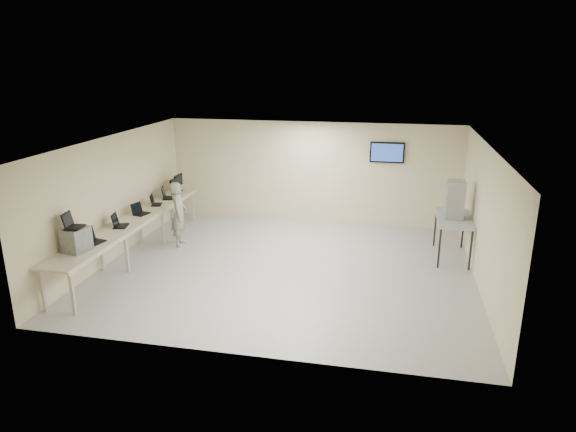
% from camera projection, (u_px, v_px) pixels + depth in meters
% --- Properties ---
extents(room, '(8.01, 7.01, 2.81)m').
position_uv_depth(room, '(288.00, 206.00, 10.92)').
color(room, '#B7B6AF').
rests_on(room, ground).
extents(workbench, '(0.76, 6.00, 0.90)m').
position_uv_depth(workbench, '(133.00, 223.00, 11.74)').
color(workbench, '#B9AF94').
rests_on(workbench, ground).
extents(equipment_box, '(0.47, 0.52, 0.47)m').
position_uv_depth(equipment_box, '(76.00, 240.00, 9.75)').
color(equipment_box, gray).
rests_on(equipment_box, workbench).
extents(laptop_on_box, '(0.36, 0.41, 0.30)m').
position_uv_depth(laptop_on_box, '(71.00, 224.00, 9.67)').
color(laptop_on_box, black).
rests_on(laptop_on_box, equipment_box).
extents(laptop_0, '(0.41, 0.45, 0.31)m').
position_uv_depth(laptop_0, '(91.00, 239.00, 10.23)').
color(laptop_0, black).
rests_on(laptop_0, workbench).
extents(laptop_1, '(0.38, 0.42, 0.29)m').
position_uv_depth(laptop_1, '(118.00, 223.00, 11.23)').
color(laptop_1, black).
rests_on(laptop_1, workbench).
extents(laptop_2, '(0.36, 0.40, 0.27)m').
position_uv_depth(laptop_2, '(140.00, 211.00, 12.10)').
color(laptop_2, black).
rests_on(laptop_2, workbench).
extents(laptop_3, '(0.35, 0.38, 0.25)m').
position_uv_depth(laptop_3, '(155.00, 202.00, 12.87)').
color(laptop_3, black).
rests_on(laptop_3, workbench).
extents(laptop_4, '(0.42, 0.45, 0.30)m').
position_uv_depth(laptop_4, '(166.00, 195.00, 13.47)').
color(laptop_4, black).
rests_on(laptop_4, workbench).
extents(monitor_near, '(0.19, 0.43, 0.43)m').
position_uv_depth(monitor_near, '(174.00, 185.00, 13.85)').
color(monitor_near, black).
rests_on(monitor_near, workbench).
extents(monitor_far, '(0.21, 0.47, 0.47)m').
position_uv_depth(monitor_far, '(178.00, 181.00, 14.13)').
color(monitor_far, black).
rests_on(monitor_far, workbench).
extents(soldier, '(0.52, 0.66, 1.59)m').
position_uv_depth(soldier, '(179.00, 214.00, 12.49)').
color(soldier, gray).
rests_on(soldier, ground).
extents(side_table, '(0.75, 1.61, 0.97)m').
position_uv_depth(side_table, '(454.00, 220.00, 11.67)').
color(side_table, '#99A1A8').
rests_on(side_table, ground).
extents(storage_bins, '(0.40, 0.45, 0.85)m').
position_uv_depth(storage_bins, '(455.00, 199.00, 11.53)').
color(storage_bins, '#B1B1B1').
rests_on(storage_bins, side_table).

